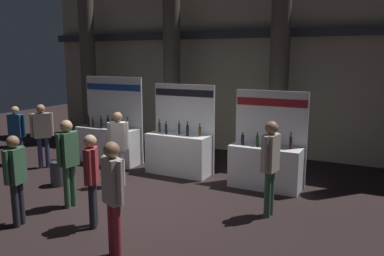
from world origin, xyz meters
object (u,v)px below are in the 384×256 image
at_px(exhibitor_booth_2, 266,163).
at_px(trash_bin, 58,173).
at_px(visitor_6, 15,173).
at_px(exhibitor_booth_0, 109,141).
at_px(visitor_4, 68,155).
at_px(visitor_8, 17,130).
at_px(visitor_9, 92,174).
at_px(visitor_5, 113,191).
at_px(visitor_0, 270,160).
at_px(visitor_7, 42,130).
at_px(exhibitor_booth_1, 179,151).
at_px(visitor_2, 118,142).

xyz_separation_m(exhibitor_booth_2, trash_bin, (-4.43, -2.08, -0.29)).
distance_m(exhibitor_booth_2, visitor_6, 5.29).
relative_size(exhibitor_booth_0, visitor_6, 1.47).
distance_m(trash_bin, visitor_4, 1.71).
bearing_deg(visitor_8, visitor_6, 128.28).
height_order(visitor_8, visitor_9, visitor_9).
distance_m(exhibitor_booth_2, visitor_5, 4.36).
bearing_deg(visitor_8, exhibitor_booth_0, -161.31).
bearing_deg(exhibitor_booth_2, visitor_9, -121.33).
xyz_separation_m(exhibitor_booth_2, visitor_0, (0.54, -1.57, 0.53)).
distance_m(exhibitor_booth_0, trash_bin, 2.20).
bearing_deg(visitor_9, visitor_7, -152.31).
xyz_separation_m(exhibitor_booth_2, visitor_4, (-3.19, -2.96, 0.49)).
relative_size(visitor_0, visitor_5, 1.02).
bearing_deg(visitor_0, visitor_4, -61.64).
bearing_deg(trash_bin, visitor_8, 160.57).
xyz_separation_m(exhibitor_booth_1, exhibitor_booth_2, (2.34, -0.06, -0.03)).
bearing_deg(exhibitor_booth_1, visitor_4, -105.78).
relative_size(exhibitor_booth_2, visitor_7, 1.28).
xyz_separation_m(visitor_0, visitor_4, (-3.73, -1.39, -0.03)).
relative_size(visitor_5, visitor_7, 1.03).
bearing_deg(visitor_6, visitor_8, 39.17).
bearing_deg(visitor_6, visitor_4, -20.68).
bearing_deg(visitor_0, visitor_9, -46.33).
distance_m(exhibitor_booth_2, visitor_0, 1.74).
height_order(visitor_0, visitor_9, visitor_0).
relative_size(exhibitor_booth_0, exhibitor_booth_2, 1.09).
relative_size(visitor_7, visitor_9, 1.04).
distance_m(exhibitor_booth_1, visitor_8, 4.69).
height_order(exhibitor_booth_2, visitor_4, exhibitor_booth_2).
relative_size(visitor_6, visitor_7, 0.95).
xyz_separation_m(visitor_4, visitor_7, (-2.72, 1.80, -0.02)).
height_order(exhibitor_booth_0, visitor_9, exhibitor_booth_0).
bearing_deg(visitor_0, exhibitor_booth_2, -153.10).
distance_m(exhibitor_booth_0, visitor_5, 5.58).
height_order(visitor_5, visitor_8, visitor_5).
distance_m(exhibitor_booth_0, exhibitor_booth_2, 4.66).
bearing_deg(visitor_5, visitor_2, -30.39).
bearing_deg(visitor_0, exhibitor_booth_1, -111.63).
bearing_deg(visitor_7, exhibitor_booth_1, 148.50).
distance_m(visitor_2, visitor_9, 2.28).
bearing_deg(visitor_6, visitor_0, -69.10).
height_order(trash_bin, visitor_4, visitor_4).
height_order(visitor_0, visitor_6, visitor_0).
distance_m(visitor_6, visitor_8, 4.47).
xyz_separation_m(visitor_5, visitor_7, (-4.82, 3.03, -0.01)).
relative_size(visitor_4, visitor_8, 1.08).
distance_m(visitor_0, visitor_6, 4.64).
bearing_deg(visitor_0, visitor_6, -49.56).
height_order(visitor_0, visitor_5, visitor_0).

